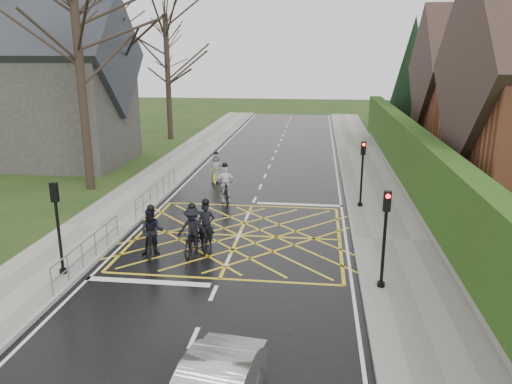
% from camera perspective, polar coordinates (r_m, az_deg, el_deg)
% --- Properties ---
extents(ground, '(120.00, 120.00, 0.00)m').
position_cam_1_polar(ground, '(20.13, -1.97, -5.00)').
color(ground, '#1B3110').
rests_on(ground, ground).
extents(road, '(9.00, 80.00, 0.01)m').
position_cam_1_polar(road, '(20.12, -1.97, -4.98)').
color(road, black).
rests_on(road, ground).
extents(sidewalk_right, '(3.00, 80.00, 0.15)m').
position_cam_1_polar(sidewalk_right, '(20.10, 15.25, -5.37)').
color(sidewalk_right, gray).
rests_on(sidewalk_right, ground).
extents(sidewalk_left, '(3.00, 80.00, 0.15)m').
position_cam_1_polar(sidewalk_left, '(21.82, -17.77, -3.89)').
color(sidewalk_left, gray).
rests_on(sidewalk_left, ground).
extents(stone_wall, '(0.50, 38.00, 0.70)m').
position_cam_1_polar(stone_wall, '(25.94, 17.36, -0.12)').
color(stone_wall, slate).
rests_on(stone_wall, ground).
extents(hedge, '(0.90, 38.00, 2.80)m').
position_cam_1_polar(hedge, '(25.53, 17.68, 3.66)').
color(hedge, '#1C390F').
rests_on(hedge, stone_wall).
extents(house_far, '(9.80, 8.80, 10.30)m').
position_cam_1_polar(house_far, '(38.52, 25.23, 10.19)').
color(house_far, brown).
rests_on(house_far, ground).
extents(conifer, '(4.60, 4.60, 10.00)m').
position_cam_1_polar(conifer, '(45.30, 17.32, 12.39)').
color(conifer, black).
rests_on(conifer, ground).
extents(church, '(8.80, 7.80, 11.00)m').
position_cam_1_polar(church, '(34.83, -21.72, 11.06)').
color(church, '#2D2B28').
rests_on(church, ground).
extents(tree_near, '(9.24, 9.24, 11.44)m').
position_cam_1_polar(tree_near, '(27.36, -19.80, 16.52)').
color(tree_near, black).
rests_on(tree_near, ground).
extents(tree_mid, '(10.08, 10.08, 12.48)m').
position_cam_1_polar(tree_mid, '(35.10, -15.42, 17.69)').
color(tree_mid, black).
rests_on(tree_mid, ground).
extents(tree_far, '(8.40, 8.40, 10.40)m').
position_cam_1_polar(tree_far, '(42.40, -10.18, 15.63)').
color(tree_far, black).
rests_on(tree_far, ground).
extents(railing_south, '(0.05, 5.04, 1.03)m').
position_cam_1_polar(railing_south, '(18.06, -18.61, -5.69)').
color(railing_south, slate).
rests_on(railing_south, ground).
extents(railing_north, '(0.05, 6.04, 1.03)m').
position_cam_1_polar(railing_north, '(24.67, -11.25, 0.56)').
color(railing_north, slate).
rests_on(railing_north, ground).
extents(traffic_light_ne, '(0.24, 0.31, 3.21)m').
position_cam_1_polar(traffic_light_ne, '(23.52, 12.00, 1.97)').
color(traffic_light_ne, black).
rests_on(traffic_light_ne, ground).
extents(traffic_light_se, '(0.24, 0.31, 3.21)m').
position_cam_1_polar(traffic_light_se, '(15.52, 14.44, -5.40)').
color(traffic_light_se, black).
rests_on(traffic_light_se, ground).
extents(traffic_light_sw, '(0.24, 0.31, 3.21)m').
position_cam_1_polar(traffic_light_sw, '(17.14, -21.63, -4.01)').
color(traffic_light_sw, black).
rests_on(traffic_light_sw, ground).
extents(cyclist_rear, '(1.03, 2.08, 1.94)m').
position_cam_1_polar(cyclist_rear, '(18.72, -5.74, -4.64)').
color(cyclist_rear, black).
rests_on(cyclist_rear, ground).
extents(cyclist_back, '(0.96, 1.97, 1.91)m').
position_cam_1_polar(cyclist_back, '(18.39, -11.81, -4.99)').
color(cyclist_back, black).
rests_on(cyclist_back, ground).
extents(cyclist_mid, '(1.12, 1.95, 1.89)m').
position_cam_1_polar(cyclist_mid, '(18.41, -7.28, -4.85)').
color(cyclist_mid, black).
rests_on(cyclist_mid, ground).
extents(cyclist_front, '(1.20, 2.03, 1.97)m').
position_cam_1_polar(cyclist_front, '(24.40, -3.57, 0.52)').
color(cyclist_front, black).
rests_on(cyclist_front, ground).
extents(cyclist_lead, '(0.83, 1.86, 1.76)m').
position_cam_1_polar(cyclist_lead, '(28.22, -4.58, 2.36)').
color(cyclist_lead, yellow).
rests_on(cyclist_lead, ground).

